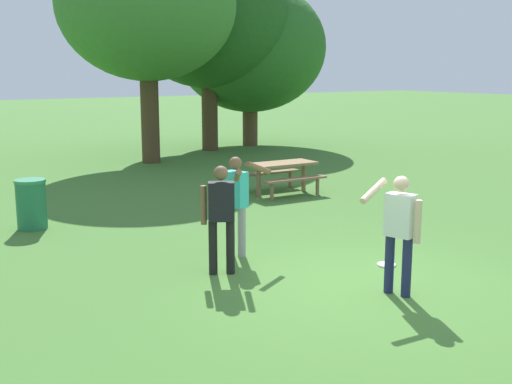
# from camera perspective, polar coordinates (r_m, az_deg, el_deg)

# --- Properties ---
(ground_plane) EXTENTS (120.00, 120.00, 0.00)m
(ground_plane) POSITION_cam_1_polar(r_m,az_deg,el_deg) (9.35, 9.48, -8.22)
(ground_plane) COLOR #447530
(person_thrower) EXTENTS (0.79, 0.59, 1.64)m
(person_thrower) POSITION_cam_1_polar(r_m,az_deg,el_deg) (10.49, -1.76, -0.53)
(person_thrower) COLOR gray
(person_thrower) RESTS_ON ground
(person_catcher) EXTENTS (0.79, 0.59, 1.64)m
(person_catcher) POSITION_cam_1_polar(r_m,az_deg,el_deg) (8.84, 12.53, -2.97)
(person_catcher) COLOR #1E234C
(person_catcher) RESTS_ON ground
(person_bystander) EXTENTS (0.80, 0.59, 1.64)m
(person_bystander) POSITION_cam_1_polar(r_m,az_deg,el_deg) (9.54, -3.08, -1.70)
(person_bystander) COLOR black
(person_bystander) RESTS_ON ground
(frisbee) EXTENTS (0.29, 0.29, 0.03)m
(frisbee) POSITION_cam_1_polar(r_m,az_deg,el_deg) (10.37, 11.44, -6.31)
(frisbee) COLOR white
(frisbee) RESTS_ON ground
(picnic_table_near) EXTENTS (1.71, 1.43, 0.77)m
(picnic_table_near) POSITION_cam_1_polar(r_m,az_deg,el_deg) (15.82, 2.29, 1.87)
(picnic_table_near) COLOR olive
(picnic_table_near) RESTS_ON ground
(trash_can_beside_table) EXTENTS (0.59, 0.59, 0.96)m
(trash_can_beside_table) POSITION_cam_1_polar(r_m,az_deg,el_deg) (13.06, -19.23, -1.02)
(trash_can_beside_table) COLOR #237047
(trash_can_beside_table) RESTS_ON ground
(tree_broad_center) EXTENTS (5.65, 5.65, 7.43)m
(tree_broad_center) POSITION_cam_1_polar(r_m,az_deg,el_deg) (21.31, -9.65, 16.01)
(tree_broad_center) COLOR #4C3823
(tree_broad_center) RESTS_ON ground
(tree_far_right) EXTENTS (5.94, 5.94, 7.35)m
(tree_far_right) POSITION_cam_1_polar(r_m,az_deg,el_deg) (24.32, -4.22, 15.02)
(tree_far_right) COLOR #4C3823
(tree_far_right) RESTS_ON ground
(tree_slender_mid) EXTENTS (5.90, 5.90, 6.35)m
(tree_slender_mid) POSITION_cam_1_polar(r_m,az_deg,el_deg) (25.72, -0.53, 12.64)
(tree_slender_mid) COLOR brown
(tree_slender_mid) RESTS_ON ground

